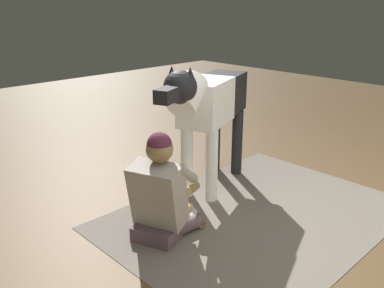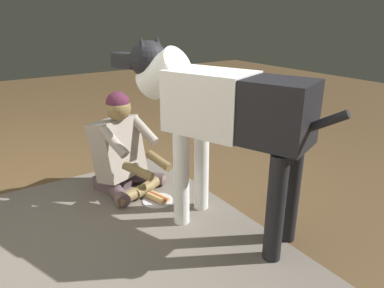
{
  "view_description": "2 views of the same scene",
  "coord_description": "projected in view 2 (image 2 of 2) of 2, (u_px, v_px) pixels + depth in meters",
  "views": [
    {
      "loc": [
        2.38,
        2.14,
        1.8
      ],
      "look_at": [
        -0.12,
        -0.42,
        0.55
      ],
      "focal_mm": 38.8,
      "sensor_mm": 36.0,
      "label": 1
    },
    {
      "loc": [
        -2.13,
        0.92,
        1.45
      ],
      "look_at": [
        -0.07,
        -0.47,
        0.53
      ],
      "focal_mm": 32.87,
      "sensor_mm": 36.0,
      "label": 2
    }
  ],
  "objects": [
    {
      "name": "hot_dog_on_plate",
      "position": [
        158.0,
        199.0,
        2.89
      ],
      "size": [
        0.25,
        0.25,
        0.06
      ],
      "color": "silver",
      "rests_on": "ground"
    },
    {
      "name": "area_rug",
      "position": [
        124.0,
        249.0,
        2.31
      ],
      "size": [
        2.55,
        1.88,
        0.01
      ],
      "primitive_type": "cube",
      "color": "#6A6157",
      "rests_on": "ground"
    },
    {
      "name": "ground_plane",
      "position": [
        135.0,
        219.0,
        2.65
      ],
      "size": [
        13.92,
        13.92,
        0.0
      ],
      "primitive_type": "plane",
      "color": "brown"
    },
    {
      "name": "large_dog",
      "position": [
        218.0,
        110.0,
        2.29
      ],
      "size": [
        1.65,
        0.76,
        1.31
      ],
      "color": "white",
      "rests_on": "ground"
    },
    {
      "name": "person_sitting_on_floor",
      "position": [
        122.0,
        151.0,
        2.98
      ],
      "size": [
        0.72,
        0.61,
        0.87
      ],
      "color": "#534045",
      "rests_on": "ground"
    }
  ]
}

